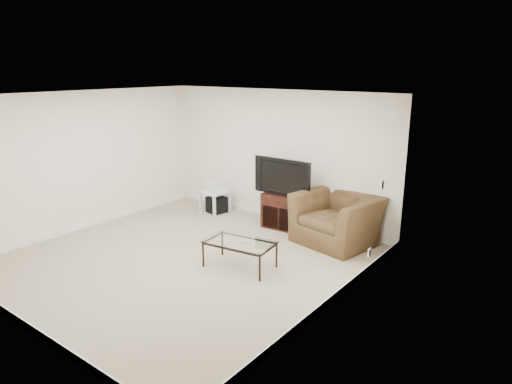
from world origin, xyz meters
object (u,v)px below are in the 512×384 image
Objects in this scene: tv_stand at (286,210)px; television at (286,176)px; subwoofer at (217,205)px; recliner at (337,211)px; side_table at (215,202)px; coffee_table at (240,254)px.

tv_stand is 0.72× the size of television.
subwoofer is at bearing -176.62° from television.
side_table is at bearing -168.81° from recliner.
recliner is at bearing -4.09° from television.
side_table is 2.79m from recliner.
television reaches higher than side_table.
recliner reaches higher than tv_stand.
television is 1.05× the size of coffee_table.
recliner is 1.92m from coffee_table.
television is 2.06m from coffee_table.
tv_stand is 1.64m from subwoofer.
coffee_table is (2.09, -1.76, -0.02)m from side_table.
subwoofer is (0.03, 0.02, -0.07)m from side_table.
subwoofer is at bearing -169.14° from recliner.
side_table reaches higher than subwoofer.
side_table is (-1.66, -0.09, -0.76)m from television.
television is at bearing 2.70° from subwoofer.
side_table is 0.45× the size of coffee_table.
television reaches higher than subwoofer.
television reaches higher than coffee_table.
tv_stand is 0.61× the size of recliner.
recliner reaches higher than side_table.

